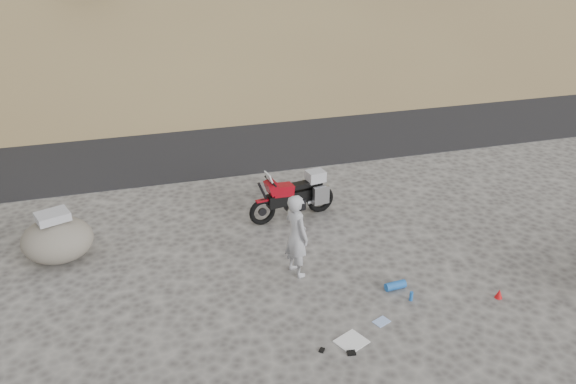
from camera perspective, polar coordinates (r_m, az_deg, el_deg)
ground at (r=11.35m, az=1.44°, el=-9.36°), size 140.00×140.00×0.00m
road at (r=19.20m, az=-6.58°, el=5.86°), size 120.00×7.00×0.05m
motorcycle at (r=13.49m, az=0.85°, el=-0.37°), size 2.23×0.87×1.34m
man at (r=11.69m, az=0.82°, el=-8.18°), size 0.61×0.75×1.78m
boulder at (r=12.81m, az=-22.39°, el=-4.46°), size 1.63×1.44×1.13m
gear_white_cloth at (r=10.07m, az=6.47°, el=-14.86°), size 0.63×0.60×0.02m
gear_blue_mat at (r=11.37m, az=10.85°, el=-9.31°), size 0.43×0.20×0.17m
gear_bottle at (r=11.12m, az=12.41°, el=-10.30°), size 0.09×0.09×0.19m
gear_funnel at (r=11.67m, az=20.65°, el=-9.64°), size 0.18×0.18×0.19m
gear_glove_a at (r=9.84m, az=6.45°, el=-15.93°), size 0.16×0.12×0.04m
gear_glove_b at (r=9.86m, az=3.46°, el=-15.74°), size 0.13×0.13×0.04m
gear_blue_cloth at (r=10.56m, az=9.48°, el=-12.86°), size 0.34×0.30×0.01m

